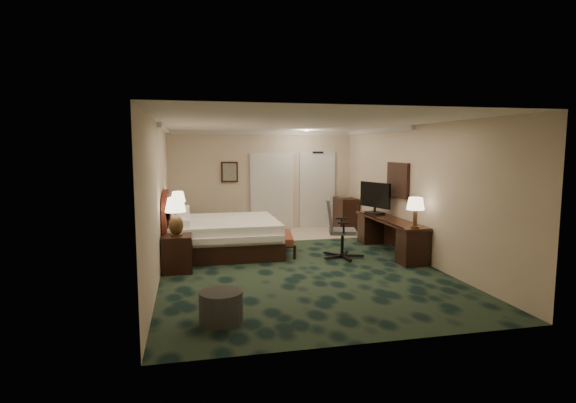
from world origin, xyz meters
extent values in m
cube|color=black|center=(0.00, 0.00, 0.00)|extent=(5.00, 7.50, 0.00)
cube|color=silver|center=(0.00, 0.00, 2.70)|extent=(5.00, 7.50, 0.00)
cube|color=beige|center=(0.00, 3.75, 1.35)|extent=(5.00, 0.00, 2.70)
cube|color=beige|center=(0.00, -3.75, 1.35)|extent=(5.00, 0.00, 2.70)
cube|color=beige|center=(-2.50, 0.00, 1.35)|extent=(0.00, 7.50, 2.70)
cube|color=beige|center=(2.50, 0.00, 1.35)|extent=(0.00, 7.50, 2.70)
cube|color=beige|center=(0.90, 2.90, 0.01)|extent=(3.20, 1.70, 0.01)
cube|color=silver|center=(1.55, 3.72, 1.05)|extent=(1.02, 0.06, 2.18)
cube|color=silver|center=(0.25, 3.71, 1.05)|extent=(1.20, 0.06, 2.10)
cube|color=#4E5C53|center=(-0.90, 3.71, 1.60)|extent=(0.45, 0.06, 0.55)
cube|color=white|center=(2.46, 0.60, 1.55)|extent=(0.05, 0.95, 0.75)
cube|color=white|center=(-1.27, 1.17, 0.36)|extent=(2.26, 2.10, 0.72)
cube|color=black|center=(-2.21, -0.12, 0.33)|extent=(0.53, 0.61, 0.67)
cube|color=black|center=(-2.24, 2.18, 0.30)|extent=(0.48, 0.55, 0.60)
cube|color=maroon|center=(-0.08, 0.82, 0.21)|extent=(0.63, 1.31, 0.43)
cylinder|color=#2B2B2B|center=(-1.61, -2.73, 0.20)|extent=(0.59, 0.59, 0.40)
cube|color=black|center=(2.21, 0.40, 0.37)|extent=(0.55, 2.54, 0.73)
cube|color=black|center=(2.16, 1.11, 1.10)|extent=(0.38, 0.91, 0.73)
cube|color=black|center=(2.22, 3.20, 0.44)|extent=(0.47, 0.84, 0.89)
camera|label=1|loc=(-1.97, -8.37, 2.23)|focal=28.00mm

